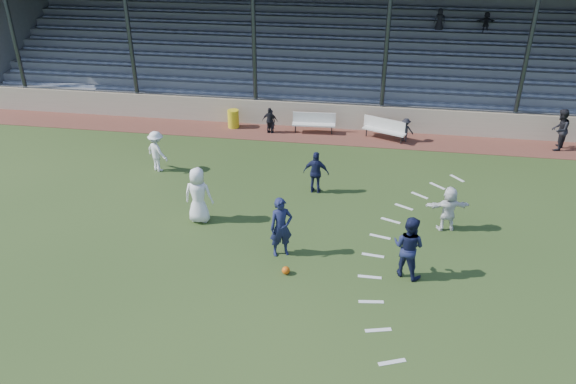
% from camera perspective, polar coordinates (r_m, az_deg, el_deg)
% --- Properties ---
extents(ground, '(90.00, 90.00, 0.00)m').
position_cam_1_polar(ground, '(17.22, -1.29, -7.76)').
color(ground, '#273B18').
rests_on(ground, ground).
extents(cinder_track, '(34.00, 2.00, 0.02)m').
position_cam_1_polar(cinder_track, '(26.33, 2.69, 5.79)').
color(cinder_track, '#572C23').
rests_on(cinder_track, ground).
extents(retaining_wall, '(34.00, 0.18, 1.20)m').
position_cam_1_polar(retaining_wall, '(27.08, 2.97, 7.79)').
color(retaining_wall, '#B6A78C').
rests_on(retaining_wall, ground).
extents(bench_left, '(2.02, 0.57, 0.95)m').
position_cam_1_polar(bench_left, '(26.41, 2.66, 7.21)').
color(bench_left, beige).
rests_on(bench_left, cinder_track).
extents(bench_right, '(2.00, 1.20, 0.95)m').
position_cam_1_polar(bench_right, '(26.03, 9.75, 6.49)').
color(bench_right, beige).
rests_on(bench_right, cinder_track).
extents(trash_bin, '(0.54, 0.54, 0.86)m').
position_cam_1_polar(trash_bin, '(27.17, -5.57, 7.42)').
color(trash_bin, gold).
rests_on(trash_bin, cinder_track).
extents(football, '(0.24, 0.24, 0.24)m').
position_cam_1_polar(football, '(16.93, -0.22, -7.97)').
color(football, '#C2500B').
rests_on(football, ground).
extents(player_white_lead, '(0.98, 0.64, 2.00)m').
position_cam_1_polar(player_white_lead, '(19.28, -9.10, -0.32)').
color(player_white_lead, silver).
rests_on(player_white_lead, ground).
extents(player_navy_lead, '(0.85, 0.74, 1.98)m').
position_cam_1_polar(player_navy_lead, '(17.30, -0.70, -3.60)').
color(player_navy_lead, '#151A3C').
rests_on(player_navy_lead, ground).
extents(player_navy_mid, '(1.19, 1.09, 1.97)m').
position_cam_1_polar(player_navy_mid, '(16.79, 12.14, -5.46)').
color(player_navy_mid, '#151A3C').
rests_on(player_navy_mid, ground).
extents(player_white_wing, '(1.26, 1.10, 1.69)m').
position_cam_1_polar(player_white_wing, '(23.23, -13.17, 4.05)').
color(player_white_wing, silver).
rests_on(player_white_wing, ground).
extents(player_navy_wing, '(1.00, 0.48, 1.65)m').
position_cam_1_polar(player_navy_wing, '(20.97, 2.87, 1.99)').
color(player_navy_wing, '#151A3C').
rests_on(player_navy_wing, ground).
extents(player_white_back, '(1.54, 0.74, 1.59)m').
position_cam_1_polar(player_white_back, '(19.41, 15.99, -1.63)').
color(player_white_back, silver).
rests_on(player_white_back, ground).
extents(official, '(1.03, 1.12, 1.85)m').
position_cam_1_polar(official, '(27.15, 25.89, 5.71)').
color(official, black).
rests_on(official, cinder_track).
extents(sub_left_near, '(0.45, 0.35, 1.10)m').
position_cam_1_polar(sub_left_near, '(26.45, -1.72, 7.22)').
color(sub_left_near, black).
rests_on(sub_left_near, cinder_track).
extents(sub_left_far, '(0.73, 0.33, 1.22)m').
position_cam_1_polar(sub_left_far, '(26.33, -1.85, 7.27)').
color(sub_left_far, black).
rests_on(sub_left_far, cinder_track).
extents(sub_right, '(0.75, 0.48, 1.10)m').
position_cam_1_polar(sub_right, '(25.98, 11.85, 6.20)').
color(sub_right, black).
rests_on(sub_right, cinder_track).
extents(grandstand, '(34.60, 9.00, 6.61)m').
position_cam_1_polar(grandstand, '(31.06, 4.02, 13.61)').
color(grandstand, slate).
rests_on(grandstand, ground).
extents(penalty_arc, '(3.89, 14.63, 0.01)m').
position_cam_1_polar(penalty_arc, '(17.11, 12.60, -8.82)').
color(penalty_arc, silver).
rests_on(penalty_arc, ground).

